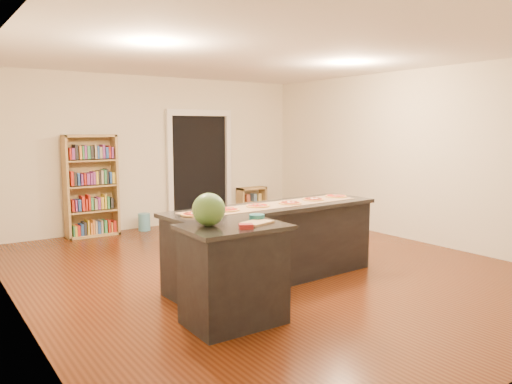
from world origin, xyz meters
TOP-DOWN VIEW (x-y plane):
  - room at (0.00, 0.00)m, footprint 6.00×7.00m
  - doorway at (0.90, 3.46)m, footprint 1.40×0.09m
  - kitchen_island at (-0.22, -0.50)m, footprint 2.81×0.76m
  - side_counter at (-1.36, -1.39)m, footprint 0.97×0.71m
  - bookshelf at (-1.29, 3.29)m, footprint 0.87×0.31m
  - low_shelf at (2.05, 3.32)m, footprint 0.62×0.26m
  - waste_bin at (-0.38, 3.23)m, footprint 0.22×0.22m
  - kraft_paper at (-0.22, -0.49)m, footprint 2.46×0.56m
  - watermelon at (-1.57, -1.29)m, footprint 0.31×0.31m
  - cutting_board at (-1.13, -1.46)m, footprint 0.33×0.27m
  - package_red at (-1.36, -1.60)m, footprint 0.15×0.13m
  - package_teal at (-1.04, -1.31)m, footprint 0.15×0.15m
  - pizza_a at (-1.34, -0.57)m, footprint 0.28×0.28m
  - pizza_b at (-0.89, -0.51)m, footprint 0.28×0.28m
  - pizza_c at (-0.44, -0.48)m, footprint 0.29×0.29m
  - pizza_d at (0.01, -0.53)m, footprint 0.29×0.29m
  - pizza_e at (0.45, -0.45)m, footprint 0.29×0.29m
  - pizza_f at (0.90, -0.40)m, footprint 0.30×0.30m

SIDE VIEW (x-z plane):
  - waste_bin at x=-0.38m, z-range 0.00..0.31m
  - low_shelf at x=2.05m, z-range 0.00..0.62m
  - kitchen_island at x=-0.22m, z-range 0.00..0.93m
  - side_counter at x=-1.36m, z-range 0.00..0.96m
  - bookshelf at x=-1.29m, z-range 0.00..1.74m
  - kraft_paper at x=-0.22m, z-range 0.93..0.93m
  - pizza_a at x=-1.34m, z-range 0.93..0.95m
  - pizza_e at x=0.45m, z-range 0.93..0.95m
  - pizza_c at x=-0.44m, z-range 0.93..0.95m
  - pizza_d at x=0.01m, z-range 0.93..0.95m
  - pizza_f at x=0.90m, z-range 0.93..0.95m
  - pizza_b at x=-0.89m, z-range 0.93..0.95m
  - cutting_board at x=-1.13m, z-range 0.96..0.98m
  - package_red at x=-1.36m, z-range 0.96..1.00m
  - package_teal at x=-1.04m, z-range 0.96..1.01m
  - watermelon at x=-1.57m, z-range 0.96..1.26m
  - doorway at x=0.90m, z-range 0.10..2.31m
  - room at x=0.00m, z-range 0.00..2.80m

